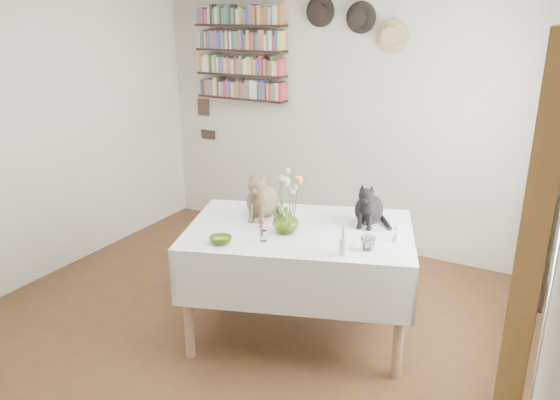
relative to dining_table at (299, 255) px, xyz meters
The scene contains 15 objects.
room 0.90m from the dining_table, 129.84° to the right, with size 4.08×4.58×2.58m.
curtain 1.69m from the dining_table, 22.53° to the right, with size 0.12×0.38×2.10m, color brown.
dining_table is the anchor object (origin of this frame).
tabby_cat 0.53m from the dining_table, 164.87° to the left, with size 0.24×0.31×0.36m, color olive, non-canonical shape.
black_cat 0.62m from the dining_table, 40.28° to the left, with size 0.21×0.27×0.32m, color black, non-canonical shape.
flower_vase 0.32m from the dining_table, 112.28° to the right, with size 0.17×0.17×0.18m, color #94BE39.
green_bowl 0.62m from the dining_table, 125.04° to the right, with size 0.14×0.14×0.05m, color #94BE39.
drinking_glass 0.60m from the dining_table, 12.33° to the right, with size 0.09×0.09×0.09m, color white.
candlestick 0.57m from the dining_table, 30.83° to the right, with size 0.05×0.05×0.19m.
berry_jar 0.43m from the dining_table, 110.12° to the right, with size 0.04×0.04×0.18m.
porcelain_figurine 0.71m from the dining_table, ahead, with size 0.06×0.06×0.11m.
flower_bouquet 0.56m from the dining_table, 113.72° to the right, with size 0.17×0.13×0.39m.
bookshelf_unit 2.56m from the dining_table, 132.31° to the left, with size 1.00×0.16×0.91m.
wall_hats 2.31m from the dining_table, 99.98° to the left, with size 0.98×0.09×0.48m.
wall_art_plaques 2.73m from the dining_table, 139.69° to the left, with size 0.21×0.02×0.44m.
Camera 1 is at (1.97, -2.65, 2.25)m, focal length 35.00 mm.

